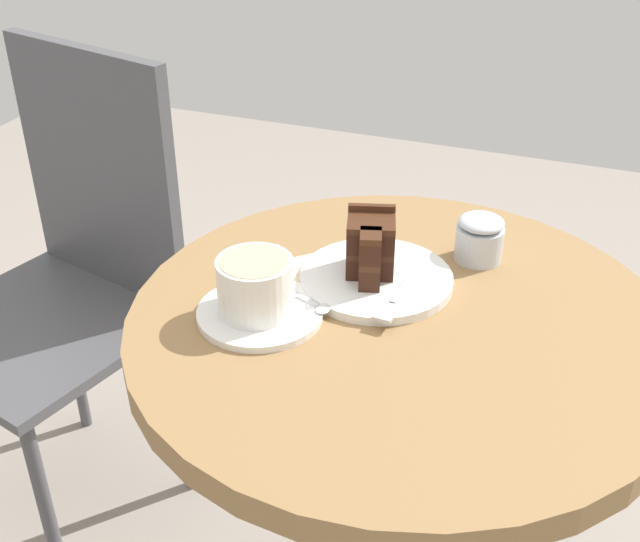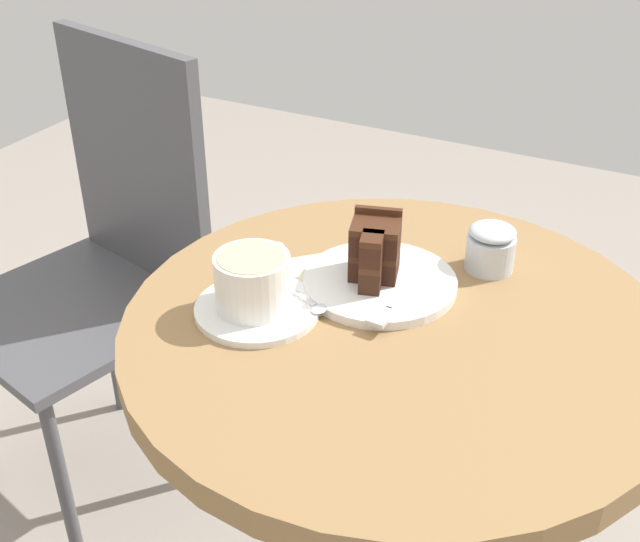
% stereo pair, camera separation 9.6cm
% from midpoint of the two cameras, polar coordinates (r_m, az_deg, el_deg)
% --- Properties ---
extents(cafe_table, '(0.65, 0.65, 0.69)m').
position_cam_midpoint_polar(cafe_table, '(1.03, 2.68, -8.93)').
color(cafe_table, olive).
rests_on(cafe_table, ground).
extents(saucer, '(0.15, 0.15, 0.01)m').
position_cam_midpoint_polar(saucer, '(0.96, -7.17, -3.06)').
color(saucer, white).
rests_on(saucer, cafe_table).
extents(coffee_cup, '(0.12, 0.09, 0.07)m').
position_cam_midpoint_polar(coffee_cup, '(0.94, -7.52, -1.01)').
color(coffee_cup, white).
rests_on(coffee_cup, saucer).
extents(teaspoon, '(0.05, 0.10, 0.00)m').
position_cam_midpoint_polar(teaspoon, '(0.96, -3.96, -2.10)').
color(teaspoon, silver).
rests_on(teaspoon, saucer).
extents(cake_plate, '(0.19, 0.19, 0.01)m').
position_cam_midpoint_polar(cake_plate, '(1.01, 1.31, -0.64)').
color(cake_plate, white).
rests_on(cake_plate, cafe_table).
extents(cake_slice, '(0.09, 0.07, 0.08)m').
position_cam_midpoint_polar(cake_slice, '(0.99, 0.85, 1.64)').
color(cake_slice, '#381E14').
rests_on(cake_slice, cake_plate).
extents(fork, '(0.16, 0.03, 0.00)m').
position_cam_midpoint_polar(fork, '(0.96, 2.73, -1.84)').
color(fork, silver).
rests_on(fork, cake_plate).
extents(napkin, '(0.19, 0.18, 0.00)m').
position_cam_midpoint_polar(napkin, '(1.01, -2.70, -0.87)').
color(napkin, beige).
rests_on(napkin, cafe_table).
extents(cafe_chair, '(0.46, 0.46, 0.87)m').
position_cam_midpoint_polar(cafe_chair, '(1.49, -19.02, 0.48)').
color(cafe_chair, '#4C4C51').
rests_on(cafe_chair, ground).
extents(sugar_pot, '(0.06, 0.06, 0.06)m').
position_cam_midpoint_polar(sugar_pot, '(1.06, 8.77, 2.28)').
color(sugar_pot, silver).
rests_on(sugar_pot, cafe_table).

